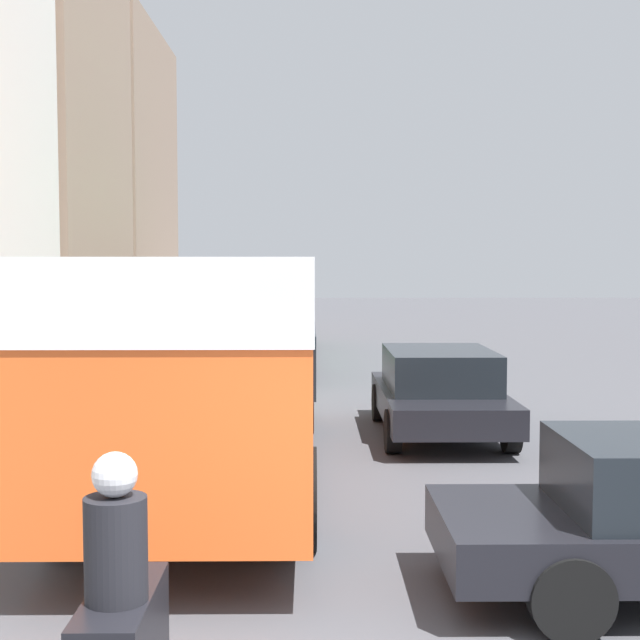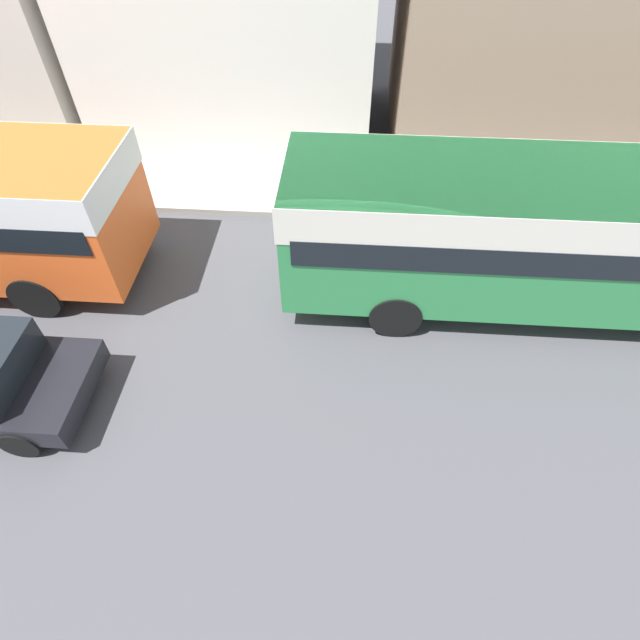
% 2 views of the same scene
% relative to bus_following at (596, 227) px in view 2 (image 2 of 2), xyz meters
% --- Properties ---
extents(bus_following, '(2.54, 11.34, 2.87)m').
position_rel_bus_following_xyz_m(bus_following, '(0.00, 0.00, 0.00)').
color(bus_following, '#2D8447').
rests_on(bus_following, ground_plane).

